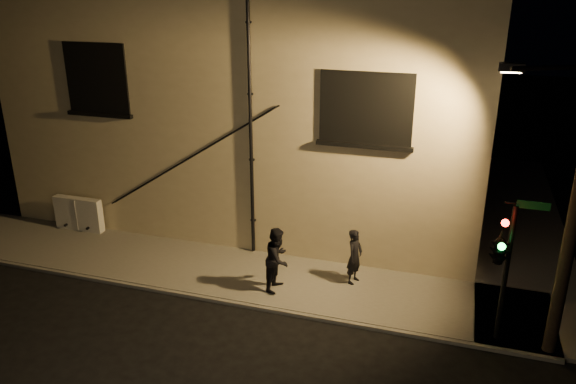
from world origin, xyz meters
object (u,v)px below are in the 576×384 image
(traffic_signal, at_px, (500,249))
(pedestrian_b, at_px, (278,259))
(utility_cabinet, at_px, (79,214))
(pedestrian_a, at_px, (355,256))
(streetlamp_pole, at_px, (571,205))

(traffic_signal, bearing_deg, pedestrian_b, 172.43)
(utility_cabinet, distance_m, pedestrian_a, 9.87)
(traffic_signal, bearing_deg, utility_cabinet, 169.63)
(utility_cabinet, xyz_separation_m, pedestrian_a, (9.84, -0.73, 0.23))
(pedestrian_a, distance_m, traffic_signal, 4.36)
(pedestrian_b, distance_m, traffic_signal, 5.87)
(pedestrian_a, xyz_separation_m, traffic_signal, (3.65, -1.74, 1.62))
(pedestrian_a, xyz_separation_m, pedestrian_b, (-1.97, -0.99, 0.11))
(pedestrian_a, relative_size, pedestrian_b, 0.89)
(streetlamp_pole, bearing_deg, utility_cabinet, 170.71)
(traffic_signal, xyz_separation_m, streetlamp_pole, (1.28, 0.05, 1.21))
(pedestrian_a, xyz_separation_m, streetlamp_pole, (4.93, -1.69, 2.83))
(pedestrian_a, height_order, streetlamp_pole, streetlamp_pole)
(pedestrian_b, distance_m, streetlamp_pole, 7.45)
(utility_cabinet, relative_size, streetlamp_pole, 0.25)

